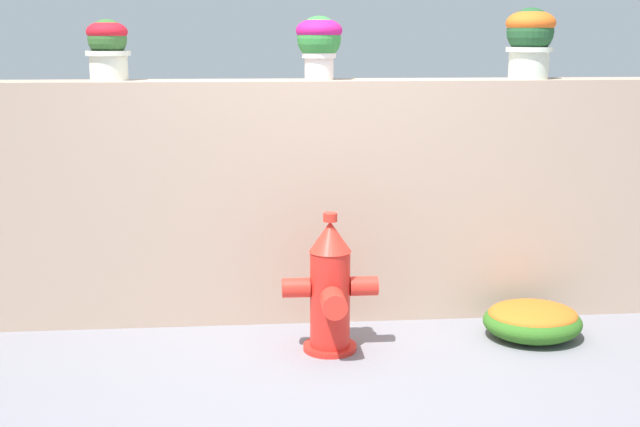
{
  "coord_description": "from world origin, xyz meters",
  "views": [
    {
      "loc": [
        -0.42,
        -3.99,
        1.85
      ],
      "look_at": [
        0.01,
        1.04,
        0.74
      ],
      "focal_mm": 45.82,
      "sensor_mm": 36.0,
      "label": 1
    }
  ],
  "objects_px": {
    "potted_plant_2": "(319,40)",
    "fire_hydrant": "(330,290)",
    "potted_plant_3": "(530,37)",
    "flower_bush_left": "(532,320)",
    "potted_plant_1": "(108,46)"
  },
  "relations": [
    {
      "from": "potted_plant_2",
      "to": "fire_hydrant",
      "type": "xyz_separation_m",
      "value": [
        0.01,
        -0.64,
        -1.43
      ]
    },
    {
      "from": "fire_hydrant",
      "to": "potted_plant_3",
      "type": "bearing_deg",
      "value": 24.97
    },
    {
      "from": "potted_plant_3",
      "to": "flower_bush_left",
      "type": "relative_size",
      "value": 0.74
    },
    {
      "from": "potted_plant_3",
      "to": "potted_plant_1",
      "type": "bearing_deg",
      "value": 178.72
    },
    {
      "from": "potted_plant_1",
      "to": "potted_plant_2",
      "type": "distance_m",
      "value": 1.32
    },
    {
      "from": "fire_hydrant",
      "to": "flower_bush_left",
      "type": "bearing_deg",
      "value": 4.61
    },
    {
      "from": "potted_plant_1",
      "to": "potted_plant_2",
      "type": "xyz_separation_m",
      "value": [
        1.31,
        -0.05,
        0.03
      ]
    },
    {
      "from": "potted_plant_3",
      "to": "fire_hydrant",
      "type": "distance_m",
      "value": 2.08
    },
    {
      "from": "potted_plant_2",
      "to": "fire_hydrant",
      "type": "bearing_deg",
      "value": -88.99
    },
    {
      "from": "potted_plant_1",
      "to": "fire_hydrant",
      "type": "xyz_separation_m",
      "value": [
        1.33,
        -0.68,
        -1.4
      ]
    },
    {
      "from": "potted_plant_1",
      "to": "potted_plant_3",
      "type": "xyz_separation_m",
      "value": [
        2.67,
        -0.06,
        0.05
      ]
    },
    {
      "from": "potted_plant_2",
      "to": "flower_bush_left",
      "type": "height_order",
      "value": "potted_plant_2"
    },
    {
      "from": "potted_plant_2",
      "to": "fire_hydrant",
      "type": "height_order",
      "value": "potted_plant_2"
    },
    {
      "from": "fire_hydrant",
      "to": "flower_bush_left",
      "type": "height_order",
      "value": "fire_hydrant"
    },
    {
      "from": "flower_bush_left",
      "to": "potted_plant_1",
      "type": "bearing_deg",
      "value": 167.38
    }
  ]
}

